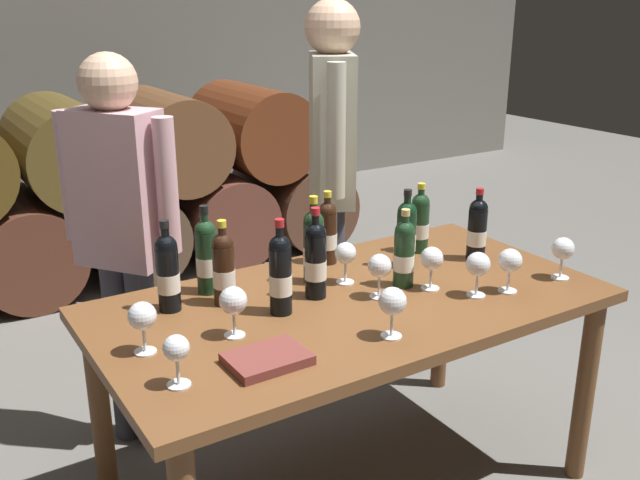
% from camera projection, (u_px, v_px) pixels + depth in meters
% --- Properties ---
extents(cellar_back_wall, '(10.00, 0.24, 2.80)m').
position_uv_depth(cellar_back_wall, '(47.00, 39.00, 5.54)').
color(cellar_back_wall, slate).
rests_on(cellar_back_wall, ground_plane).
extents(barrel_stack, '(3.12, 0.90, 1.15)m').
position_uv_depth(barrel_stack, '(120.00, 191.00, 4.54)').
color(barrel_stack, '#4F3820').
rests_on(barrel_stack, ground_plane).
extents(dining_table, '(1.70, 0.90, 0.76)m').
position_uv_depth(dining_table, '(351.00, 323.00, 2.41)').
color(dining_table, brown).
rests_on(dining_table, ground_plane).
extents(wine_bottle_0, '(0.07, 0.07, 0.30)m').
position_uv_depth(wine_bottle_0, '(168.00, 272.00, 2.26)').
color(wine_bottle_0, black).
rests_on(wine_bottle_0, dining_table).
extents(wine_bottle_1, '(0.07, 0.07, 0.32)m').
position_uv_depth(wine_bottle_1, '(314.00, 246.00, 2.48)').
color(wine_bottle_1, '#19381E').
rests_on(wine_bottle_1, dining_table).
extents(wine_bottle_2, '(0.07, 0.07, 0.31)m').
position_uv_depth(wine_bottle_2, '(207.00, 256.00, 2.40)').
color(wine_bottle_2, '#19381E').
rests_on(wine_bottle_2, dining_table).
extents(wine_bottle_3, '(0.07, 0.07, 0.28)m').
position_uv_depth(wine_bottle_3, '(327.00, 232.00, 2.67)').
color(wine_bottle_3, black).
rests_on(wine_bottle_3, dining_table).
extents(wine_bottle_4, '(0.07, 0.07, 0.31)m').
position_uv_depth(wine_bottle_4, '(316.00, 259.00, 2.36)').
color(wine_bottle_4, black).
rests_on(wine_bottle_4, dining_table).
extents(wine_bottle_5, '(0.07, 0.07, 0.28)m').
position_uv_depth(wine_bottle_5, '(420.00, 222.00, 2.79)').
color(wine_bottle_5, '#19381E').
rests_on(wine_bottle_5, dining_table).
extents(wine_bottle_6, '(0.07, 0.07, 0.28)m').
position_uv_depth(wine_bottle_6, '(403.00, 253.00, 2.46)').
color(wine_bottle_6, '#19381E').
rests_on(wine_bottle_6, dining_table).
extents(wine_bottle_7, '(0.07, 0.07, 0.28)m').
position_uv_depth(wine_bottle_7, '(477.00, 229.00, 2.70)').
color(wine_bottle_7, black).
rests_on(wine_bottle_7, dining_table).
extents(wine_bottle_8, '(0.07, 0.07, 0.30)m').
position_uv_depth(wine_bottle_8, '(406.00, 234.00, 2.63)').
color(wine_bottle_8, black).
rests_on(wine_bottle_8, dining_table).
extents(wine_bottle_9, '(0.07, 0.07, 0.29)m').
position_uv_depth(wine_bottle_9, '(224.00, 268.00, 2.31)').
color(wine_bottle_9, black).
rests_on(wine_bottle_9, dining_table).
extents(wine_bottle_10, '(0.07, 0.07, 0.31)m').
position_uv_depth(wine_bottle_10, '(280.00, 273.00, 2.24)').
color(wine_bottle_10, black).
rests_on(wine_bottle_10, dining_table).
extents(wine_glass_0, '(0.08, 0.08, 0.15)m').
position_uv_depth(wine_glass_0, '(510.00, 262.00, 2.41)').
color(wine_glass_0, white).
rests_on(wine_glass_0, dining_table).
extents(wine_glass_1, '(0.08, 0.08, 0.15)m').
position_uv_depth(wine_glass_1, '(432.00, 260.00, 2.43)').
color(wine_glass_1, white).
rests_on(wine_glass_1, dining_table).
extents(wine_glass_2, '(0.08, 0.08, 0.16)m').
position_uv_depth(wine_glass_2, '(233.00, 302.00, 2.09)').
color(wine_glass_2, white).
rests_on(wine_glass_2, dining_table).
extents(wine_glass_3, '(0.08, 0.08, 0.15)m').
position_uv_depth(wine_glass_3, '(346.00, 254.00, 2.48)').
color(wine_glass_3, white).
rests_on(wine_glass_3, dining_table).
extents(wine_glass_4, '(0.08, 0.08, 0.15)m').
position_uv_depth(wine_glass_4, '(380.00, 267.00, 2.36)').
color(wine_glass_4, white).
rests_on(wine_glass_4, dining_table).
extents(wine_glass_5, '(0.08, 0.08, 0.16)m').
position_uv_depth(wine_glass_5, '(478.00, 265.00, 2.37)').
color(wine_glass_5, white).
rests_on(wine_glass_5, dining_table).
extents(wine_glass_6, '(0.08, 0.08, 0.16)m').
position_uv_depth(wine_glass_6, '(392.00, 302.00, 2.08)').
color(wine_glass_6, white).
rests_on(wine_glass_6, dining_table).
extents(wine_glass_7, '(0.07, 0.07, 0.14)m').
position_uv_depth(wine_glass_7, '(176.00, 350.00, 1.82)').
color(wine_glass_7, white).
rests_on(wine_glass_7, dining_table).
extents(wine_glass_8, '(0.08, 0.08, 0.16)m').
position_uv_depth(wine_glass_8, '(142.00, 317.00, 1.99)').
color(wine_glass_8, white).
rests_on(wine_glass_8, dining_table).
extents(wine_glass_9, '(0.08, 0.08, 0.15)m').
position_uv_depth(wine_glass_9, '(563.00, 250.00, 2.52)').
color(wine_glass_9, white).
rests_on(wine_glass_9, dining_table).
extents(tasting_notebook, '(0.22, 0.16, 0.03)m').
position_uv_depth(tasting_notebook, '(267.00, 359.00, 1.96)').
color(tasting_notebook, brown).
rests_on(tasting_notebook, dining_table).
extents(sommelier_presenting, '(0.31, 0.45, 1.72)m').
position_uv_depth(sommelier_presenting, '(332.00, 160.00, 3.10)').
color(sommelier_presenting, '#383842').
rests_on(sommelier_presenting, ground_plane).
extents(taster_seated_left, '(0.34, 0.41, 1.54)m').
position_uv_depth(taster_seated_left, '(121.00, 224.00, 2.63)').
color(taster_seated_left, '#383842').
rests_on(taster_seated_left, ground_plane).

